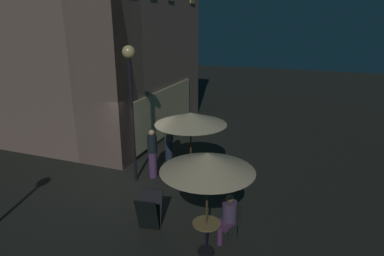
{
  "coord_description": "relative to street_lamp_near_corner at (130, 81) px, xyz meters",
  "views": [
    {
      "loc": [
        -8.43,
        -5.27,
        5.14
      ],
      "look_at": [
        2.31,
        -1.27,
        1.42
      ],
      "focal_mm": 31.14,
      "sensor_mm": 36.0,
      "label": 1
    }
  ],
  "objects": [
    {
      "name": "ground_plane",
      "position": [
        -0.42,
        -0.05,
        -3.36
      ],
      "size": [
        60.0,
        60.0,
        0.0
      ],
      "primitive_type": "plane",
      "color": "#262722"
    },
    {
      "name": "cafe_building",
      "position": [
        3.25,
        2.65,
        0.84
      ],
      "size": [
        8.15,
        6.18,
        8.42
      ],
      "color": "gray",
      "rests_on": "ground"
    },
    {
      "name": "street_lamp_near_corner",
      "position": [
        0.0,
        0.0,
        0.0
      ],
      "size": [
        0.39,
        0.39,
        4.44
      ],
      "color": "black",
      "rests_on": "ground"
    },
    {
      "name": "menu_sandwich_board",
      "position": [
        -2.28,
        -1.71,
        -2.88
      ],
      "size": [
        0.74,
        0.65,
        0.95
      ],
      "rotation": [
        0.0,
        0.0,
        0.16
      ],
      "color": "black",
      "rests_on": "ground"
    },
    {
      "name": "cafe_table_0",
      "position": [
        0.33,
        -1.86,
        -2.87
      ],
      "size": [
        0.63,
        0.63,
        0.74
      ],
      "color": "black",
      "rests_on": "ground"
    },
    {
      "name": "cafe_table_1",
      "position": [
        -2.66,
        -3.36,
        -2.83
      ],
      "size": [
        0.64,
        0.64,
        0.79
      ],
      "color": "black",
      "rests_on": "ground"
    },
    {
      "name": "patio_umbrella_0",
      "position": [
        0.33,
        -1.86,
        -1.1
      ],
      "size": [
        2.24,
        2.24,
        2.46
      ],
      "color": "black",
      "rests_on": "ground"
    },
    {
      "name": "patio_umbrella_1",
      "position": [
        -2.66,
        -3.36,
        -1.1
      ],
      "size": [
        2.06,
        2.06,
        2.49
      ],
      "color": "black",
      "rests_on": "ground"
    },
    {
      "name": "cafe_chair_0",
      "position": [
        -1.93,
        -3.78,
        -2.79
      ],
      "size": [
        0.58,
        0.58,
        0.96
      ],
      "rotation": [
        0.0,
        0.0,
        2.63
      ],
      "color": "#222821",
      "rests_on": "ground"
    },
    {
      "name": "patron_seated_0",
      "position": [
        -2.06,
        -3.7,
        -2.67
      ],
      "size": [
        0.55,
        0.49,
        1.23
      ],
      "rotation": [
        0.0,
        0.0,
        2.63
      ],
      "color": "#613561",
      "rests_on": "ground"
    },
    {
      "name": "patron_standing_1",
      "position": [
        1.82,
        -0.42,
        -2.51
      ],
      "size": [
        0.33,
        0.33,
        1.69
      ],
      "rotation": [
        0.0,
        0.0,
        1.43
      ],
      "color": "#253043",
      "rests_on": "ground"
    },
    {
      "name": "patron_standing_2",
      "position": [
        0.44,
        -0.44,
        -2.5
      ],
      "size": [
        0.33,
        0.33,
        1.7
      ],
      "rotation": [
        0.0,
        0.0,
        2.04
      ],
      "color": "#613F6F",
      "rests_on": "ground"
    }
  ]
}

